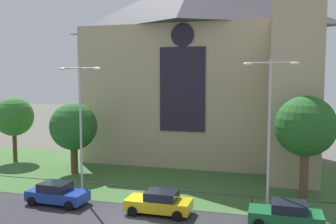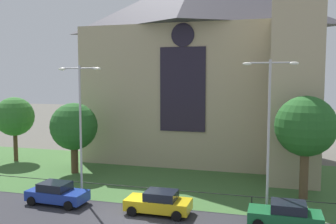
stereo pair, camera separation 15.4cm
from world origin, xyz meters
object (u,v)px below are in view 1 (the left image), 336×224
parked_car_blue (57,193)px  parked_car_green (286,215)px  streetlamp_far (269,120)px  parked_car_yellow (159,202)px  tree_right_near (306,127)px  church_building (201,64)px  tree_left_far (14,117)px  streetlamp_near (81,116)px  tree_left_near (74,127)px

parked_car_blue → parked_car_green: bearing=2.9°
streetlamp_far → parked_car_yellow: (-6.73, -1.61, -5.40)m
tree_right_near → church_building: bearing=130.3°
tree_left_far → parked_car_green: 29.34m
streetlamp_far → parked_car_yellow: bearing=-166.6°
church_building → parked_car_blue: (-6.90, -17.45, -9.53)m
church_building → streetlamp_near: size_ratio=2.69×
tree_left_near → parked_car_yellow: 13.69m
tree_left_near → parked_car_yellow: (10.61, -7.89, -3.56)m
tree_left_near → tree_left_far: bearing=162.1°
church_building → tree_right_near: bearing=-49.7°
church_building → parked_car_green: 21.52m
streetlamp_near → tree_left_near: bearing=123.7°
church_building → parked_car_green: (8.34, -17.40, -9.53)m
church_building → tree_left_far: bearing=-160.3°
church_building → streetlamp_far: size_ratio=2.62×
church_building → tree_left_far: size_ratio=3.83×
tree_left_near → parked_car_blue: 9.32m
tree_left_near → streetlamp_far: bearing=-19.9°
tree_left_far → streetlamp_near: 15.71m
church_building → parked_car_blue: size_ratio=6.07×
tree_left_near → parked_car_green: size_ratio=1.55×
tree_left_far → parked_car_yellow: bearing=-29.0°
church_building → parked_car_yellow: church_building is taller
tree_left_far → parked_car_yellow: 22.32m
parked_car_blue → parked_car_yellow: 7.42m
tree_right_near → streetlamp_far: bearing=-121.0°
parked_car_blue → tree_left_near: bearing=114.5°
church_building → parked_car_blue: 21.04m
streetlamp_far → parked_car_blue: streetlamp_far is taller
tree_left_far → tree_left_near: (8.59, -2.77, -0.42)m
tree_left_far → parked_car_green: bearing=-21.7°
tree_left_far → parked_car_blue: bearing=-42.4°
streetlamp_far → parked_car_blue: bearing=-173.1°
parked_car_green → parked_car_yellow: bearing=-0.1°
tree_left_far → tree_right_near: bearing=-9.7°
church_building → tree_left_near: 15.05m
tree_right_near → tree_left_far: size_ratio=1.11×
parked_car_blue → streetlamp_near: bearing=62.6°
parked_car_green → church_building: bearing=-64.0°
church_building → tree_right_near: church_building is taller
streetlamp_far → parked_car_blue: size_ratio=2.31×
tree_left_near → parked_car_blue: bearing=-68.3°
tree_right_near → parked_car_blue: size_ratio=1.76×
church_building → streetlamp_near: 17.33m
parked_car_yellow → parked_car_green: (7.81, -0.06, 0.00)m
parked_car_blue → parked_car_yellow: size_ratio=1.02×
tree_left_near → parked_car_yellow: bearing=-36.6°
parked_car_blue → tree_left_far: bearing=140.3°
streetlamp_far → parked_car_green: streetlamp_far is taller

